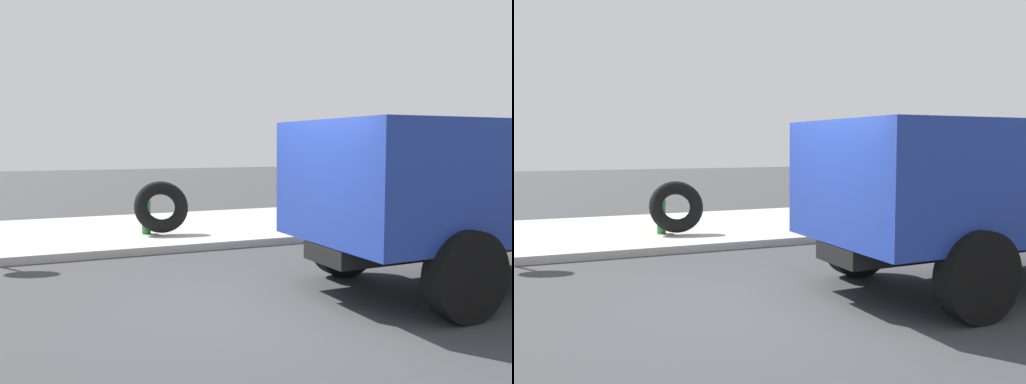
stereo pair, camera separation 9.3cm
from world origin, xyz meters
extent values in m
plane|color=#38383A|center=(0.00, 0.00, 0.00)|extent=(80.00, 80.00, 0.00)
cube|color=#ADA89E|center=(0.00, 6.50, 0.07)|extent=(36.00, 5.00, 0.15)
cylinder|color=#2D8438|center=(-0.56, 5.58, 0.46)|extent=(0.19, 0.19, 0.61)
sphere|color=#2D8438|center=(-0.56, 5.58, 0.82)|extent=(0.22, 0.22, 0.22)
cylinder|color=#2D8438|center=(-0.56, 5.41, 0.53)|extent=(0.09, 0.15, 0.09)
cylinder|color=#2D8438|center=(-0.56, 5.75, 0.53)|extent=(0.09, 0.15, 0.09)
cylinder|color=#2D8438|center=(-0.56, 5.41, 0.46)|extent=(0.10, 0.15, 0.10)
torus|color=black|center=(-0.26, 5.45, 0.74)|extent=(1.23, 0.86, 1.18)
cube|color=#1E3899|center=(2.95, 0.00, 1.60)|extent=(4.91, 2.71, 1.60)
cylinder|color=black|center=(1.70, 1.19, 0.55)|extent=(1.11, 0.35, 1.10)
cylinder|color=black|center=(1.81, -1.31, 0.55)|extent=(1.11, 0.35, 1.10)
camera|label=1|loc=(-2.87, -6.15, 2.09)|focal=38.32mm
camera|label=2|loc=(-2.78, -6.18, 2.09)|focal=38.32mm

